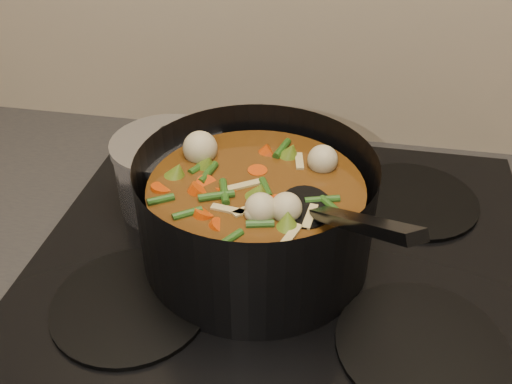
# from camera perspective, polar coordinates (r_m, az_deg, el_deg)

# --- Properties ---
(stovetop) EXTENTS (0.62, 0.54, 0.03)m
(stovetop) POSITION_cam_1_polar(r_m,az_deg,el_deg) (0.73, 3.13, -6.08)
(stovetop) COLOR black
(stovetop) RESTS_ON counter
(stockpot) EXTENTS (0.36, 0.36, 0.20)m
(stockpot) POSITION_cam_1_polar(r_m,az_deg,el_deg) (0.68, 0.03, -2.19)
(stockpot) COLOR black
(stockpot) RESTS_ON stovetop
(saucepan) EXTENTS (0.15, 0.15, 0.12)m
(saucepan) POSITION_cam_1_polar(r_m,az_deg,el_deg) (0.78, -8.56, 1.92)
(saucepan) COLOR silver
(saucepan) RESTS_ON stovetop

